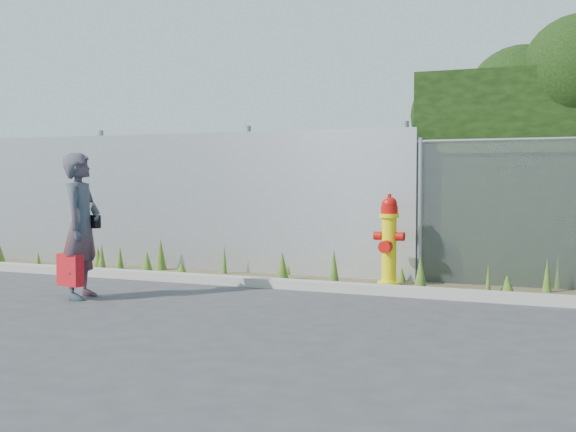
{
  "coord_description": "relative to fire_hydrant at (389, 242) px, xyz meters",
  "views": [
    {
      "loc": [
        3.25,
        -7.08,
        1.48
      ],
      "look_at": [
        -0.3,
        1.4,
        1.0
      ],
      "focal_mm": 45.0,
      "sensor_mm": 36.0,
      "label": 1
    }
  ],
  "objects": [
    {
      "name": "ground",
      "position": [
        -0.73,
        -2.51,
        -0.61
      ],
      "size": [
        80.0,
        80.0,
        0.0
      ],
      "primitive_type": "plane",
      "color": "#373739",
      "rests_on": "ground"
    },
    {
      "name": "curb",
      "position": [
        -0.73,
        -0.71,
        -0.55
      ],
      "size": [
        16.0,
        0.22,
        0.12
      ],
      "primitive_type": "cube",
      "color": "#9C978D",
      "rests_on": "ground"
    },
    {
      "name": "weed_strip",
      "position": [
        -0.67,
        -0.13,
        -0.48
      ],
      "size": [
        16.0,
        1.29,
        0.53
      ],
      "color": "#4C432B",
      "rests_on": "ground"
    },
    {
      "name": "corrugated_fence",
      "position": [
        -3.98,
        0.49,
        0.49
      ],
      "size": [
        8.5,
        0.21,
        2.3
      ],
      "color": "#B1B3B9",
      "rests_on": "ground"
    },
    {
      "name": "fire_hydrant",
      "position": [
        0.0,
        0.0,
        0.0
      ],
      "size": [
        0.42,
        0.38,
        1.27
      ],
      "rotation": [
        0.0,
        0.0,
        -0.06
      ],
      "color": "yellow",
      "rests_on": "ground"
    },
    {
      "name": "woman",
      "position": [
        -3.24,
        -2.41,
        0.28
      ],
      "size": [
        0.58,
        0.74,
        1.79
      ],
      "primitive_type": "imported",
      "rotation": [
        0.0,
        0.0,
        1.82
      ],
      "color": "#105E69",
      "rests_on": "ground"
    },
    {
      "name": "red_tote_bag",
      "position": [
        -3.27,
        -2.6,
        -0.24
      ],
      "size": [
        0.35,
        0.13,
        0.46
      ],
      "rotation": [
        0.0,
        0.0,
        -0.19
      ],
      "color": "#A40924"
    },
    {
      "name": "black_shoulder_bag",
      "position": [
        -3.17,
        -2.3,
        0.33
      ],
      "size": [
        0.22,
        0.09,
        0.16
      ],
      "rotation": [
        0.0,
        0.0,
        -0.22
      ],
      "color": "black"
    }
  ]
}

